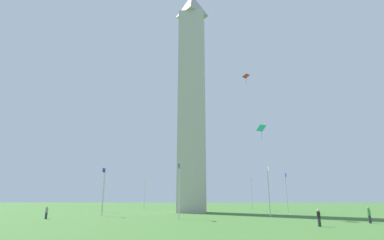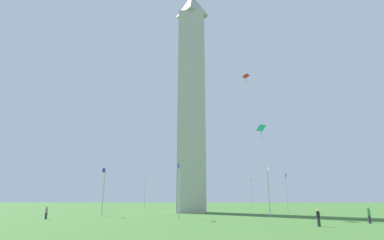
# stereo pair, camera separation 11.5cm
# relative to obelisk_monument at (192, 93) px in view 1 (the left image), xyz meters

# --- Properties ---
(ground_plane) EXTENTS (260.00, 260.00, 0.00)m
(ground_plane) POSITION_rel_obelisk_monument_xyz_m (0.00, 0.00, -24.13)
(ground_plane) COLOR #3D6B2D
(obelisk_monument) EXTENTS (5.31, 5.31, 48.27)m
(obelisk_monument) POSITION_rel_obelisk_monument_xyz_m (0.00, 0.00, 0.00)
(obelisk_monument) COLOR #B7B2A8
(obelisk_monument) RESTS_ON ground
(flagpole_n) EXTENTS (1.12, 0.14, 7.28)m
(flagpole_n) POSITION_rel_obelisk_monument_xyz_m (17.83, 0.00, -20.12)
(flagpole_n) COLOR silver
(flagpole_n) RESTS_ON ground
(flagpole_ne) EXTENTS (1.12, 0.14, 7.28)m
(flagpole_ne) POSITION_rel_obelisk_monument_xyz_m (12.63, 12.56, -20.12)
(flagpole_ne) COLOR silver
(flagpole_ne) RESTS_ON ground
(flagpole_e) EXTENTS (1.12, 0.14, 7.28)m
(flagpole_e) POSITION_rel_obelisk_monument_xyz_m (0.07, 17.77, -20.12)
(flagpole_e) COLOR silver
(flagpole_e) RESTS_ON ground
(flagpole_se) EXTENTS (1.12, 0.14, 7.28)m
(flagpole_se) POSITION_rel_obelisk_monument_xyz_m (-12.50, 12.56, -20.12)
(flagpole_se) COLOR silver
(flagpole_se) RESTS_ON ground
(flagpole_s) EXTENTS (1.12, 0.14, 7.28)m
(flagpole_s) POSITION_rel_obelisk_monument_xyz_m (-17.70, 0.00, -20.12)
(flagpole_s) COLOR silver
(flagpole_s) RESTS_ON ground
(flagpole_sw) EXTENTS (1.12, 0.14, 7.28)m
(flagpole_sw) POSITION_rel_obelisk_monument_xyz_m (-12.50, -12.56, -20.12)
(flagpole_sw) COLOR silver
(flagpole_sw) RESTS_ON ground
(flagpole_w) EXTENTS (1.12, 0.14, 7.28)m
(flagpole_w) POSITION_rel_obelisk_monument_xyz_m (0.07, -17.77, -20.12)
(flagpole_w) COLOR silver
(flagpole_w) RESTS_ON ground
(flagpole_nw) EXTENTS (1.12, 0.14, 7.28)m
(flagpole_nw) POSITION_rel_obelisk_monument_xyz_m (12.63, -12.56, -20.12)
(flagpole_nw) COLOR silver
(flagpole_nw) RESTS_ON ground
(person_gray_shirt) EXTENTS (0.32, 0.32, 1.61)m
(person_gray_shirt) POSITION_rel_obelisk_monument_xyz_m (19.56, -17.25, -23.34)
(person_gray_shirt) COLOR #2D2D38
(person_gray_shirt) RESTS_ON ground
(person_green_shirt) EXTENTS (0.32, 0.32, 1.69)m
(person_green_shirt) POSITION_rel_obelisk_monument_xyz_m (22.59, 21.48, -23.29)
(person_green_shirt) COLOR #2D2D38
(person_green_shirt) RESTS_ON ground
(person_black_shirt) EXTENTS (0.32, 0.32, 1.61)m
(person_black_shirt) POSITION_rel_obelisk_monument_xyz_m (27.01, 14.82, -23.34)
(person_black_shirt) COLOR #2D2D38
(person_black_shirt) RESTS_ON ground
(kite_red_diamond) EXTENTS (1.64, 1.63, 1.85)m
(kite_red_diamond) POSITION_rel_obelisk_monument_xyz_m (3.75, 11.04, 1.64)
(kite_red_diamond) COLOR red
(kite_cyan_diamond) EXTENTS (1.49, 1.56, 2.08)m
(kite_cyan_diamond) POSITION_rel_obelisk_monument_xyz_m (14.86, 11.72, -11.56)
(kite_cyan_diamond) COLOR #33C6D1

